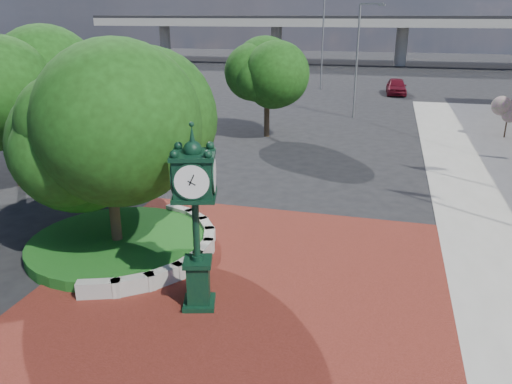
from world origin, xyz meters
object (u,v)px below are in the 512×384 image
object	(u,v)px
post_clock	(195,213)
parked_car	(396,86)
street_lamp_near	(360,53)
street_lamp_far	(325,36)

from	to	relation	value
post_clock	parked_car	xyz separation A→B (m)	(5.36, 42.01, -2.05)
post_clock	street_lamp_near	world-z (taller)	street_lamp_near
street_lamp_near	street_lamp_far	size ratio (longest dim) A/B	0.89
street_lamp_near	street_lamp_far	distance (m)	15.81
post_clock	street_lamp_far	world-z (taller)	street_lamp_far
post_clock	parked_car	bearing A→B (deg)	82.73
post_clock	street_lamp_near	bearing A→B (deg)	85.43
post_clock	street_lamp_far	size ratio (longest dim) A/B	0.54
post_clock	street_lamp_near	xyz separation A→B (m)	(2.28, 28.57, 2.15)
parked_car	street_lamp_near	size ratio (longest dim) A/B	0.56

